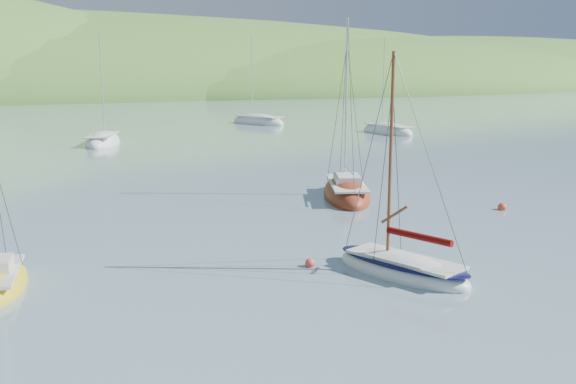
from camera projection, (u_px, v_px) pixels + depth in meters
name	position (u px, v px, depth m)	size (l,w,h in m)	color
ground	(397.00, 291.00, 20.77)	(700.00, 700.00, 0.00)	gray
daysailer_white	(402.00, 269.00, 22.38)	(3.51, 5.68, 8.21)	white
sloop_red	(346.00, 194.00, 35.53)	(5.24, 7.53, 10.59)	maroon
distant_sloop_a	(103.00, 142.00, 60.05)	(5.46, 8.35, 11.25)	white
distant_sloop_b	(258.00, 122.00, 81.69)	(5.92, 8.92, 12.02)	white
distant_sloop_d	(387.00, 132.00, 70.09)	(3.25, 7.94, 11.10)	white
mooring_buoys	(329.00, 247.00, 25.42)	(24.34, 10.37, 0.49)	yellow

